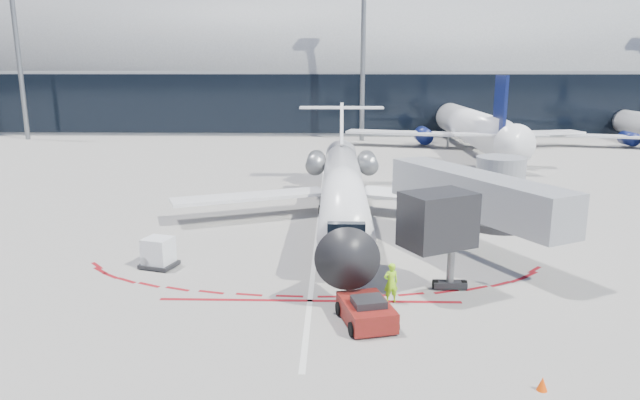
{
  "coord_description": "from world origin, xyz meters",
  "views": [
    {
      "loc": [
        1.13,
        -36.09,
        10.54
      ],
      "look_at": [
        0.18,
        -0.94,
        2.33
      ],
      "focal_mm": 32.0,
      "sensor_mm": 36.0,
      "label": 1
    }
  ],
  "objects_px": {
    "ramp_worker": "(391,283)",
    "uld_container": "(159,253)",
    "regional_jet": "(343,184)",
    "pushback_tug": "(366,311)"
  },
  "relations": [
    {
      "from": "regional_jet",
      "to": "uld_container",
      "type": "bearing_deg",
      "value": -134.28
    },
    {
      "from": "uld_container",
      "to": "regional_jet",
      "type": "bearing_deg",
      "value": 62.47
    },
    {
      "from": "regional_jet",
      "to": "pushback_tug",
      "type": "height_order",
      "value": "regional_jet"
    },
    {
      "from": "regional_jet",
      "to": "pushback_tug",
      "type": "xyz_separation_m",
      "value": [
        0.8,
        -16.91,
        -1.98
      ]
    },
    {
      "from": "ramp_worker",
      "to": "uld_container",
      "type": "distance_m",
      "value": 12.82
    },
    {
      "from": "pushback_tug",
      "to": "uld_container",
      "type": "relative_size",
      "value": 2.3
    },
    {
      "from": "regional_jet",
      "to": "uld_container",
      "type": "distance_m",
      "value": 14.45
    },
    {
      "from": "ramp_worker",
      "to": "uld_container",
      "type": "xyz_separation_m",
      "value": [
        -12.05,
        4.37,
        -0.13
      ]
    },
    {
      "from": "regional_jet",
      "to": "pushback_tug",
      "type": "bearing_deg",
      "value": -87.28
    },
    {
      "from": "ramp_worker",
      "to": "uld_container",
      "type": "bearing_deg",
      "value": -35.69
    }
  ]
}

